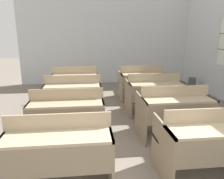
{
  "coord_description": "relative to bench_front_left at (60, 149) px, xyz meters",
  "views": [
    {
      "loc": [
        -0.65,
        -0.99,
        1.7
      ],
      "look_at": [
        -0.24,
        2.64,
        0.75
      ],
      "focal_mm": 35.0,
      "sensor_mm": 36.0,
      "label": 1
    }
  ],
  "objects": [
    {
      "name": "wall_back",
      "position": [
        0.98,
        5.36,
        1.11
      ],
      "size": [
        5.78,
        0.06,
        3.16
      ],
      "color": "silver",
      "rests_on": "ground_plane"
    },
    {
      "name": "bench_back_left",
      "position": [
        0.0,
        3.32,
        0.0
      ],
      "size": [
        1.13,
        0.75,
        0.88
      ],
      "color": "#80715A",
      "rests_on": "ground_plane"
    },
    {
      "name": "wastepaper_bin",
      "position": [
        3.51,
        4.05,
        -0.27
      ],
      "size": [
        0.23,
        0.23,
        0.38
      ],
      "color": "#474C51",
      "rests_on": "ground_plane"
    },
    {
      "name": "bench_front_right",
      "position": [
        1.72,
        -0.02,
        0.0
      ],
      "size": [
        1.13,
        0.75,
        0.88
      ],
      "color": "#7C6D56",
      "rests_on": "ground_plane"
    },
    {
      "name": "bench_third_left",
      "position": [
        0.01,
        2.2,
        0.0
      ],
      "size": [
        1.13,
        0.75,
        0.88
      ],
      "color": "#83745D",
      "rests_on": "ground_plane"
    },
    {
      "name": "bench_third_right",
      "position": [
        1.73,
        2.19,
        0.0
      ],
      "size": [
        1.13,
        0.75,
        0.88
      ],
      "color": "#7E6F58",
      "rests_on": "ground_plane"
    },
    {
      "name": "bench_second_left",
      "position": [
        -0.01,
        1.08,
        0.0
      ],
      "size": [
        1.13,
        0.75,
        0.88
      ],
      "color": "#796952",
      "rests_on": "ground_plane"
    },
    {
      "name": "bench_front_left",
      "position": [
        0.0,
        0.0,
        0.0
      ],
      "size": [
        1.13,
        0.75,
        0.88
      ],
      "color": "#7B6C55",
      "rests_on": "ground_plane"
    },
    {
      "name": "bench_back_right",
      "position": [
        1.73,
        3.31,
        0.0
      ],
      "size": [
        1.13,
        0.75,
        0.88
      ],
      "color": "#83745D",
      "rests_on": "ground_plane"
    },
    {
      "name": "bench_second_right",
      "position": [
        1.73,
        1.08,
        0.0
      ],
      "size": [
        1.13,
        0.75,
        0.88
      ],
      "color": "#7C6D56",
      "rests_on": "ground_plane"
    }
  ]
}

